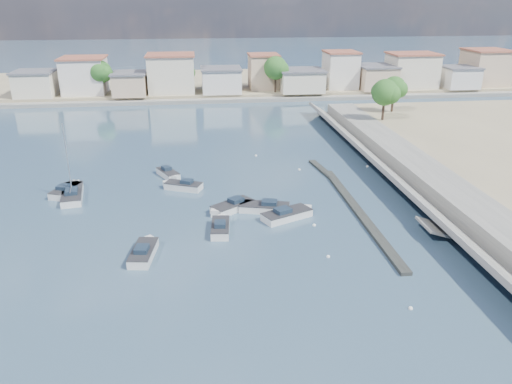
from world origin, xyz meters
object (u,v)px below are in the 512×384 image
at_px(motorboat_g, 169,174).
at_px(motorboat_h, 289,214).
at_px(motorboat_b, 220,227).
at_px(motorboat_d, 231,207).
at_px(motorboat_e, 67,190).
at_px(motorboat_a, 144,252).
at_px(motorboat_c, 262,208).
at_px(sailboat, 73,193).
at_px(motorboat_f, 182,186).

bearing_deg(motorboat_g, motorboat_h, -47.48).
bearing_deg(motorboat_b, motorboat_g, 109.20).
bearing_deg(motorboat_d, motorboat_e, 158.47).
distance_m(motorboat_e, motorboat_h, 26.79).
relative_size(motorboat_d, motorboat_h, 0.87).
xyz_separation_m(motorboat_d, motorboat_g, (-7.14, 11.66, 0.00)).
bearing_deg(motorboat_a, motorboat_h, 24.16).
height_order(motorboat_c, motorboat_d, same).
height_order(motorboat_b, motorboat_d, same).
height_order(motorboat_d, motorboat_e, same).
xyz_separation_m(motorboat_c, motorboat_g, (-10.49, 12.15, 0.00)).
xyz_separation_m(motorboat_a, motorboat_g, (1.36, 20.77, 0.00)).
bearing_deg(motorboat_h, motorboat_g, 132.52).
height_order(motorboat_d, sailboat, sailboat).
xyz_separation_m(motorboat_f, motorboat_g, (-1.73, 4.46, 0.00)).
xyz_separation_m(motorboat_f, sailboat, (-12.59, -0.90, 0.03)).
distance_m(motorboat_b, motorboat_d, 5.05).
relative_size(motorboat_c, motorboat_d, 1.20).
distance_m(motorboat_d, motorboat_f, 9.01).
bearing_deg(motorboat_c, motorboat_f, 138.75).
bearing_deg(motorboat_d, motorboat_h, -23.77).
height_order(motorboat_c, sailboat, sailboat).
relative_size(motorboat_e, motorboat_h, 0.86).
height_order(motorboat_a, motorboat_h, same).
xyz_separation_m(motorboat_f, motorboat_h, (11.37, -9.82, 0.00)).
distance_m(motorboat_f, motorboat_h, 15.02).
distance_m(motorboat_b, motorboat_g, 17.48).
xyz_separation_m(motorboat_c, motorboat_d, (-3.35, 0.49, -0.00)).
height_order(motorboat_h, sailboat, sailboat).
bearing_deg(motorboat_e, motorboat_c, -19.66).
distance_m(motorboat_a, motorboat_e, 19.53).
bearing_deg(motorboat_a, motorboat_b, 30.89).
height_order(motorboat_a, motorboat_g, same).
height_order(motorboat_c, motorboat_e, same).
height_order(motorboat_e, motorboat_f, same).
height_order(motorboat_b, motorboat_f, same).
distance_m(motorboat_b, motorboat_c, 6.44).
relative_size(motorboat_b, motorboat_c, 0.80).
bearing_deg(sailboat, motorboat_b, -33.86).
distance_m(motorboat_a, motorboat_d, 12.46).
relative_size(motorboat_f, motorboat_h, 0.84).
xyz_separation_m(motorboat_b, motorboat_e, (-17.48, 12.30, 0.00)).
relative_size(motorboat_e, sailboat, 0.56).
bearing_deg(sailboat, motorboat_a, -58.33).
bearing_deg(motorboat_d, motorboat_c, -8.39).
relative_size(motorboat_d, sailboat, 0.57).
distance_m(motorboat_d, motorboat_e, 20.28).
height_order(motorboat_c, motorboat_f, same).
xyz_separation_m(motorboat_c, sailboat, (-21.36, 6.79, 0.03)).
relative_size(motorboat_c, motorboat_g, 1.34).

